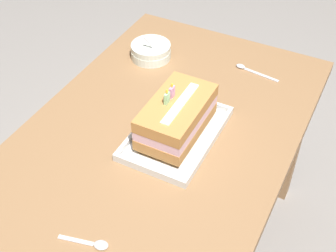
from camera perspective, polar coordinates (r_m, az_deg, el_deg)
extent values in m
cube|color=olive|center=(1.35, -1.01, -1.24)|extent=(1.17, 0.75, 0.04)
cube|color=olive|center=(1.89, 15.30, -1.81)|extent=(0.06, 0.06, 0.64)
cube|color=olive|center=(2.04, -1.85, 3.84)|extent=(0.06, 0.06, 0.64)
cube|color=silver|center=(1.32, 1.04, -1.09)|extent=(0.34, 0.22, 0.01)
cube|color=silver|center=(1.29, 5.20, -2.17)|extent=(0.34, 0.01, 0.02)
cube|color=silver|center=(1.35, -2.91, 0.67)|extent=(0.34, 0.01, 0.02)
cube|color=silver|center=(1.21, -2.36, -5.38)|extent=(0.01, 0.20, 0.02)
cube|color=silver|center=(1.43, 3.94, 3.27)|extent=(0.01, 0.20, 0.02)
cube|color=#BE7F41|center=(1.30, 1.06, 0.12)|extent=(0.25, 0.14, 0.04)
cube|color=beige|center=(1.27, 1.07, 1.20)|extent=(0.25, 0.14, 0.03)
cube|color=#BE7F41|center=(1.25, 1.09, 2.32)|extent=(0.25, 0.14, 0.04)
cube|color=white|center=(1.24, 1.55, 2.85)|extent=(0.19, 0.03, 0.00)
cube|color=#99DB9E|center=(1.23, -0.14, 3.46)|extent=(0.02, 0.01, 0.03)
ellipsoid|color=yellow|center=(1.21, -0.14, 4.30)|extent=(0.01, 0.01, 0.01)
cube|color=#E099C6|center=(1.25, 0.49, 4.23)|extent=(0.02, 0.01, 0.03)
ellipsoid|color=yellow|center=(1.24, 0.50, 5.07)|extent=(0.01, 0.01, 0.01)
cylinder|color=silver|center=(1.63, -2.13, 8.98)|extent=(0.14, 0.14, 0.03)
cylinder|color=silver|center=(1.62, -2.15, 9.61)|extent=(0.14, 0.14, 0.03)
cylinder|color=silver|center=(1.59, -2.14, 10.00)|extent=(0.03, 0.04, 0.06)
ellipsoid|color=silver|center=(1.10, -8.32, -14.43)|extent=(0.03, 0.04, 0.01)
cube|color=silver|center=(1.12, -11.31, -13.79)|extent=(0.03, 0.09, 0.00)
ellipsoid|color=silver|center=(1.60, 9.02, 7.35)|extent=(0.03, 0.03, 0.01)
cube|color=silver|center=(1.58, 11.52, 6.24)|extent=(0.03, 0.13, 0.00)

